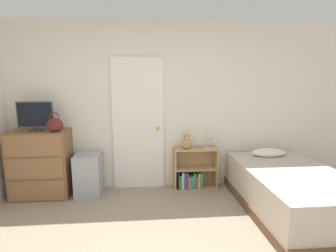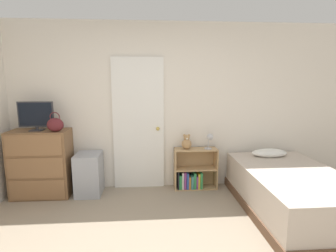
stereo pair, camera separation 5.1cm
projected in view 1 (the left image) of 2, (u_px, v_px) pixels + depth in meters
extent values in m
cube|color=silver|center=(146.00, 107.00, 4.05)|extent=(10.00, 0.06, 2.55)
cube|color=white|center=(138.00, 124.00, 4.03)|extent=(0.78, 0.04, 2.03)
sphere|color=gold|center=(158.00, 129.00, 4.03)|extent=(0.06, 0.06, 0.06)
cube|color=brown|center=(41.00, 164.00, 3.80)|extent=(0.82, 0.42, 0.98)
cube|color=#89613E|center=(37.00, 191.00, 3.64)|extent=(0.75, 0.01, 0.29)
cube|color=#89613E|center=(35.00, 169.00, 3.58)|extent=(0.75, 0.01, 0.29)
cube|color=#89613E|center=(33.00, 146.00, 3.53)|extent=(0.75, 0.01, 0.29)
cube|color=#2D2D33|center=(36.00, 130.00, 3.70)|extent=(0.17, 0.16, 0.01)
cylinder|color=#2D2D33|center=(36.00, 128.00, 3.69)|extent=(0.04, 0.04, 0.04)
cube|color=#2D2D33|center=(35.00, 114.00, 3.66)|extent=(0.49, 0.02, 0.36)
cube|color=black|center=(35.00, 115.00, 3.64)|extent=(0.45, 0.01, 0.32)
ellipsoid|color=#591E23|center=(55.00, 125.00, 3.60)|extent=(0.23, 0.13, 0.19)
torus|color=#591E23|center=(54.00, 117.00, 3.59)|extent=(0.14, 0.01, 0.14)
cube|color=#999EA8|center=(89.00, 174.00, 3.88)|extent=(0.37, 0.43, 0.62)
cube|color=tan|center=(175.00, 169.00, 4.08)|extent=(0.02, 0.24, 0.64)
cube|color=tan|center=(215.00, 168.00, 4.14)|extent=(0.02, 0.24, 0.64)
cube|color=tan|center=(195.00, 187.00, 4.17)|extent=(0.63, 0.24, 0.02)
cube|color=tan|center=(195.00, 168.00, 4.11)|extent=(0.63, 0.24, 0.02)
cube|color=tan|center=(196.00, 149.00, 4.06)|extent=(0.63, 0.24, 0.02)
cube|color=tan|center=(194.00, 166.00, 4.23)|extent=(0.66, 0.01, 0.64)
cube|color=black|center=(178.00, 180.00, 4.09)|extent=(0.02, 0.17, 0.27)
cube|color=#338C4C|center=(180.00, 181.00, 4.11)|extent=(0.04, 0.20, 0.22)
cube|color=white|center=(182.00, 180.00, 4.09)|extent=(0.02, 0.15, 0.26)
cube|color=#8C3F8C|center=(184.00, 179.00, 4.11)|extent=(0.03, 0.20, 0.27)
cube|color=#3359B2|center=(187.00, 180.00, 4.12)|extent=(0.03, 0.20, 0.25)
cube|color=orange|center=(189.00, 182.00, 4.10)|extent=(0.03, 0.14, 0.19)
cube|color=teal|center=(192.00, 182.00, 4.10)|extent=(0.03, 0.14, 0.20)
cube|color=#338C4C|center=(194.00, 180.00, 4.11)|extent=(0.04, 0.16, 0.25)
cube|color=#8C3F8C|center=(196.00, 181.00, 4.14)|extent=(0.02, 0.20, 0.20)
cube|color=gold|center=(198.00, 179.00, 4.14)|extent=(0.03, 0.20, 0.24)
cube|color=#338C4C|center=(200.00, 179.00, 4.13)|extent=(0.04, 0.18, 0.25)
sphere|color=tan|center=(186.00, 144.00, 4.03)|extent=(0.15, 0.15, 0.15)
sphere|color=tan|center=(186.00, 138.00, 4.02)|extent=(0.09, 0.09, 0.09)
sphere|color=silver|center=(187.00, 139.00, 3.98)|extent=(0.03, 0.03, 0.03)
sphere|color=tan|center=(184.00, 135.00, 4.01)|extent=(0.04, 0.04, 0.04)
sphere|color=tan|center=(189.00, 135.00, 4.01)|extent=(0.04, 0.04, 0.04)
cylinder|color=#B2B2B7|center=(208.00, 148.00, 4.05)|extent=(0.12, 0.12, 0.01)
cylinder|color=#B2B2B7|center=(208.00, 143.00, 4.04)|extent=(0.01, 0.01, 0.15)
sphere|color=#B2B2B7|center=(210.00, 137.00, 4.00)|extent=(0.10, 0.10, 0.10)
cube|color=brown|center=(291.00, 206.00, 3.42)|extent=(1.20, 1.93, 0.12)
cube|color=beige|center=(292.00, 187.00, 3.38)|extent=(1.16, 1.87, 0.42)
ellipsoid|color=white|center=(269.00, 153.00, 4.02)|extent=(0.54, 0.28, 0.12)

